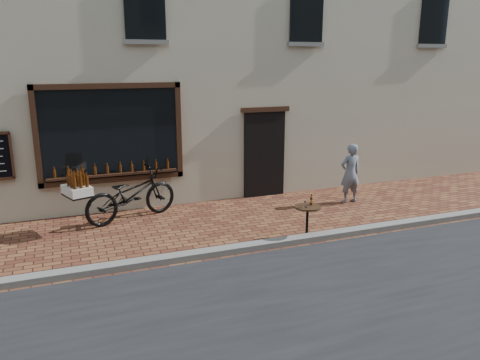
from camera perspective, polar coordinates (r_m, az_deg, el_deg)
name	(u,v)px	position (r m, az deg, el deg)	size (l,w,h in m)	color
ground	(245,255)	(8.65, 0.56, -9.16)	(90.00, 90.00, 0.00)	#51261A
kerb	(241,248)	(8.80, 0.08, -8.31)	(90.00, 0.25, 0.12)	slate
shop_building	(161,4)	(14.26, -9.61, 20.41)	(28.00, 6.20, 10.00)	#BBAC93
cargo_bicycle	(129,194)	(10.61, -13.33, -1.71)	(2.59, 1.52, 1.22)	black
bistro_table	(307,215)	(9.37, 8.22, -4.29)	(0.52, 0.52, 0.90)	black
pedestrian	(350,173)	(11.90, 13.28, 0.81)	(0.54, 0.35, 1.48)	slate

